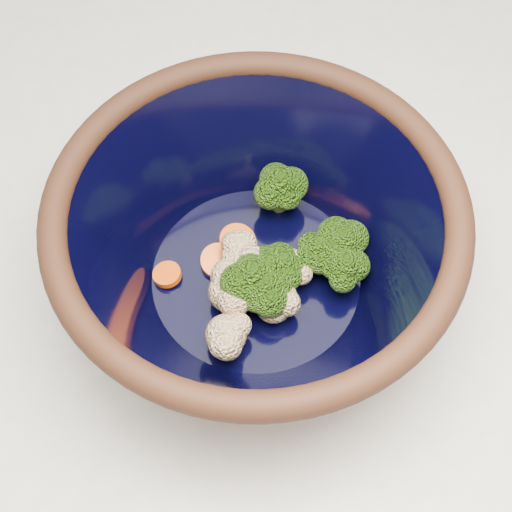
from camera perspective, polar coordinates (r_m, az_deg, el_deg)
name	(u,v)px	position (r m, az deg, el deg)	size (l,w,h in m)	color
ground	(257,439)	(1.53, 0.09, -14.43)	(3.00, 3.00, 0.00)	#9E7A54
counter	(258,356)	(1.11, 0.13, -8.01)	(1.20, 1.20, 0.90)	beige
mixing_bowl	(256,247)	(0.58, 0.00, 0.69)	(0.38, 0.38, 0.14)	black
vegetable_pile	(276,263)	(0.60, 1.58, -0.55)	(0.18, 0.15, 0.06)	#608442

